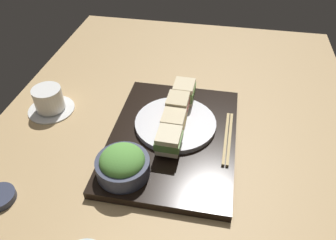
{
  "coord_description": "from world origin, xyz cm",
  "views": [
    {
      "loc": [
        -61.01,
        -9.93,
        59.62
      ],
      "look_at": [
        1.12,
        1.71,
        5.0
      ],
      "focal_mm": 35.02,
      "sensor_mm": 36.0,
      "label": 1
    }
  ],
  "objects_px": {
    "sandwich_inner_near": "(174,122)",
    "salad_bowl": "(123,164)",
    "sandwich_plate": "(176,123)",
    "sandwich_inner_far": "(179,106)",
    "sandwich_farmost": "(184,92)",
    "sandwich_nearmost": "(168,140)",
    "chopsticks_pair": "(228,139)",
    "coffee_cup": "(49,100)"
  },
  "relations": [
    {
      "from": "salad_bowl",
      "to": "chopsticks_pair",
      "type": "relative_size",
      "value": 0.64
    },
    {
      "from": "sandwich_farmost",
      "to": "sandwich_nearmost",
      "type": "bearing_deg",
      "value": 177.33
    },
    {
      "from": "chopsticks_pair",
      "to": "sandwich_nearmost",
      "type": "bearing_deg",
      "value": 115.38
    },
    {
      "from": "salad_bowl",
      "to": "sandwich_inner_far",
      "type": "bearing_deg",
      "value": -23.37
    },
    {
      "from": "salad_bowl",
      "to": "sandwich_inner_near",
      "type": "bearing_deg",
      "value": -30.91
    },
    {
      "from": "salad_bowl",
      "to": "chopsticks_pair",
      "type": "xyz_separation_m",
      "value": [
        0.15,
        -0.23,
        -0.03
      ]
    },
    {
      "from": "sandwich_inner_near",
      "to": "coffee_cup",
      "type": "distance_m",
      "value": 0.37
    },
    {
      "from": "sandwich_inner_near",
      "to": "sandwich_farmost",
      "type": "relative_size",
      "value": 0.97
    },
    {
      "from": "sandwich_inner_near",
      "to": "salad_bowl",
      "type": "relative_size",
      "value": 0.55
    },
    {
      "from": "sandwich_inner_far",
      "to": "salad_bowl",
      "type": "height_order",
      "value": "same"
    },
    {
      "from": "sandwich_inner_far",
      "to": "sandwich_farmost",
      "type": "relative_size",
      "value": 1.0
    },
    {
      "from": "sandwich_plate",
      "to": "sandwich_inner_far",
      "type": "bearing_deg",
      "value": -2.67
    },
    {
      "from": "sandwich_farmost",
      "to": "chopsticks_pair",
      "type": "height_order",
      "value": "sandwich_farmost"
    },
    {
      "from": "sandwich_plate",
      "to": "sandwich_nearmost",
      "type": "relative_size",
      "value": 3.28
    },
    {
      "from": "salad_bowl",
      "to": "sandwich_nearmost",
      "type": "bearing_deg",
      "value": -45.56
    },
    {
      "from": "sandwich_plate",
      "to": "sandwich_inner_near",
      "type": "bearing_deg",
      "value": 177.33
    },
    {
      "from": "chopsticks_pair",
      "to": "coffee_cup",
      "type": "xyz_separation_m",
      "value": [
        0.06,
        0.5,
        0.01
      ]
    },
    {
      "from": "coffee_cup",
      "to": "sandwich_plate",
      "type": "bearing_deg",
      "value": -93.88
    },
    {
      "from": "sandwich_farmost",
      "to": "salad_bowl",
      "type": "height_order",
      "value": "same"
    },
    {
      "from": "sandwich_farmost",
      "to": "chopsticks_pair",
      "type": "bearing_deg",
      "value": -134.08
    },
    {
      "from": "sandwich_plate",
      "to": "sandwich_inner_near",
      "type": "xyz_separation_m",
      "value": [
        -0.03,
        0.0,
        0.03
      ]
    },
    {
      "from": "sandwich_plate",
      "to": "coffee_cup",
      "type": "bearing_deg",
      "value": 86.12
    },
    {
      "from": "sandwich_farmost",
      "to": "sandwich_inner_far",
      "type": "bearing_deg",
      "value": 177.33
    },
    {
      "from": "sandwich_inner_near",
      "to": "coffee_cup",
      "type": "relative_size",
      "value": 0.5
    },
    {
      "from": "sandwich_inner_near",
      "to": "sandwich_inner_far",
      "type": "distance_m",
      "value": 0.06
    },
    {
      "from": "sandwich_nearmost",
      "to": "sandwich_farmost",
      "type": "distance_m",
      "value": 0.19
    },
    {
      "from": "sandwich_inner_far",
      "to": "chopsticks_pair",
      "type": "relative_size",
      "value": 0.37
    },
    {
      "from": "sandwich_inner_far",
      "to": "coffee_cup",
      "type": "xyz_separation_m",
      "value": [
        -0.01,
        0.37,
        -0.03
      ]
    },
    {
      "from": "sandwich_nearmost",
      "to": "sandwich_inner_far",
      "type": "height_order",
      "value": "sandwich_inner_far"
    },
    {
      "from": "chopsticks_pair",
      "to": "sandwich_inner_far",
      "type": "bearing_deg",
      "value": 65.02
    },
    {
      "from": "sandwich_nearmost",
      "to": "coffee_cup",
      "type": "distance_m",
      "value": 0.39
    },
    {
      "from": "chopsticks_pair",
      "to": "coffee_cup",
      "type": "distance_m",
      "value": 0.51
    },
    {
      "from": "salad_bowl",
      "to": "sandwich_plate",
      "type": "bearing_deg",
      "value": -26.6
    },
    {
      "from": "sandwich_nearmost",
      "to": "sandwich_inner_far",
      "type": "xyz_separation_m",
      "value": [
        0.13,
        -0.01,
        0.0
      ]
    },
    {
      "from": "sandwich_nearmost",
      "to": "salad_bowl",
      "type": "distance_m",
      "value": 0.12
    },
    {
      "from": "sandwich_inner_near",
      "to": "salad_bowl",
      "type": "bearing_deg",
      "value": 149.09
    },
    {
      "from": "sandwich_plate",
      "to": "chopsticks_pair",
      "type": "distance_m",
      "value": 0.14
    },
    {
      "from": "sandwich_inner_far",
      "to": "salad_bowl",
      "type": "bearing_deg",
      "value": 156.63
    },
    {
      "from": "sandwich_inner_far",
      "to": "sandwich_farmost",
      "type": "distance_m",
      "value": 0.06
    },
    {
      "from": "sandwich_inner_far",
      "to": "chopsticks_pair",
      "type": "height_order",
      "value": "sandwich_inner_far"
    },
    {
      "from": "sandwich_nearmost",
      "to": "sandwich_inner_far",
      "type": "relative_size",
      "value": 0.94
    },
    {
      "from": "sandwich_inner_far",
      "to": "coffee_cup",
      "type": "bearing_deg",
      "value": 91.09
    }
  ]
}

